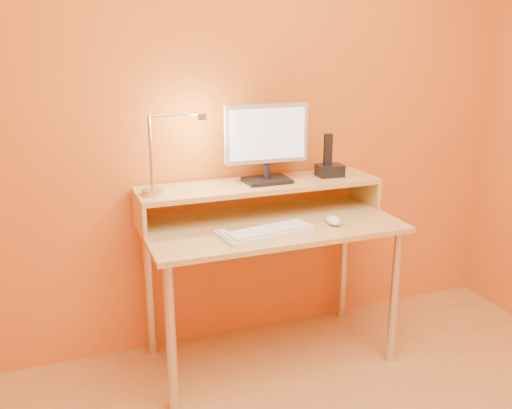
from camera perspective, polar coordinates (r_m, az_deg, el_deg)
name	(u,v)px	position (r m, az deg, el deg)	size (l,w,h in m)	color
wall_back	(248,103)	(2.80, -0.87, 10.42)	(3.00, 0.04, 2.50)	#CD6521
desk_leg_fl	(171,340)	(2.41, -8.71, -13.60)	(0.04, 0.04, 0.69)	silver
desk_leg_fr	(395,298)	(2.81, 14.06, -9.32)	(0.04, 0.04, 0.69)	silver
desk_leg_bl	(150,291)	(2.85, -10.88, -8.72)	(0.04, 0.04, 0.69)	silver
desk_leg_br	(344,261)	(3.19, 9.01, -5.75)	(0.04, 0.04, 0.69)	silver
desk_lower	(271,225)	(2.63, 1.55, -2.16)	(1.20, 0.60, 0.03)	tan
shelf_riser_left	(139,214)	(2.59, -11.91, -0.93)	(0.02, 0.30, 0.14)	tan
shelf_riser_right	(364,190)	(2.99, 11.01, 1.50)	(0.02, 0.30, 0.14)	tan
desk_shelf	(260,185)	(2.71, 0.38, 2.00)	(1.20, 0.30, 0.03)	tan
monitor_foot	(267,180)	(2.72, 1.13, 2.51)	(0.22, 0.16, 0.02)	black
monitor_neck	(267,172)	(2.71, 1.14, 3.41)	(0.04, 0.04, 0.07)	black
monitor_panel	(266,134)	(2.68, 1.08, 7.30)	(0.41, 0.04, 0.28)	#B3B4BD
monitor_back	(265,133)	(2.71, 0.90, 7.38)	(0.37, 0.01, 0.24)	black
monitor_screen	(268,134)	(2.67, 1.23, 7.24)	(0.38, 0.00, 0.24)	silver
lamp_base	(153,192)	(2.54, -10.57, 1.27)	(0.10, 0.10, 0.03)	silver
lamp_post	(151,153)	(2.50, -10.79, 5.19)	(0.01, 0.01, 0.33)	silver
lamp_arm	(176,115)	(2.50, -8.26, 9.13)	(0.01, 0.01, 0.24)	silver
lamp_head	(202,117)	(2.53, -5.56, 8.97)	(0.04, 0.04, 0.03)	silver
lamp_bulb	(202,120)	(2.53, -5.55, 8.61)	(0.03, 0.03, 0.00)	#FFEAC6
phone_dock	(330,170)	(2.86, 7.59, 3.50)	(0.13, 0.10, 0.06)	black
phone_handset	(328,149)	(2.83, 7.41, 5.64)	(0.04, 0.03, 0.16)	black
phone_led	(342,172)	(2.84, 8.88, 3.34)	(0.01, 0.00, 0.04)	#2E38FA
keyboard	(270,233)	(2.46, 1.40, -2.95)	(0.40, 0.13, 0.02)	white
mouse	(333,220)	(2.62, 7.97, -1.61)	(0.07, 0.12, 0.04)	white
remote_control	(228,238)	(2.40, -2.85, -3.50)	(0.05, 0.20, 0.02)	white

